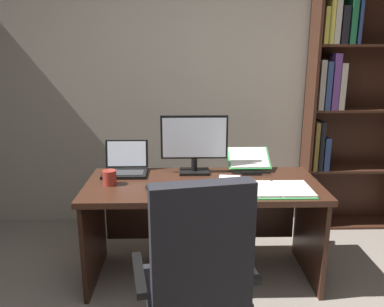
% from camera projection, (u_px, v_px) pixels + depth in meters
% --- Properties ---
extents(wall_back, '(5.42, 0.12, 2.57)m').
position_uv_depth(wall_back, '(214.00, 86.00, 3.56)').
color(wall_back, '#A89E8E').
rests_on(wall_back, ground).
extents(desk, '(1.62, 0.71, 0.72)m').
position_uv_depth(desk, '(202.00, 205.00, 2.81)').
color(desk, '#381E14').
rests_on(desk, ground).
extents(bookshelf, '(0.91, 0.28, 2.20)m').
position_uv_depth(bookshelf, '(347.00, 102.00, 3.42)').
color(bookshelf, '#381E14').
rests_on(bookshelf, ground).
extents(office_chair, '(0.67, 0.60, 1.05)m').
position_uv_depth(office_chair, '(197.00, 289.00, 1.96)').
color(office_chair, black).
rests_on(office_chair, ground).
extents(monitor, '(0.49, 0.16, 0.43)m').
position_uv_depth(monitor, '(194.00, 144.00, 2.85)').
color(monitor, black).
rests_on(monitor, desk).
extents(laptop, '(0.32, 0.27, 0.23)m').
position_uv_depth(laptop, '(126.00, 167.00, 2.88)').
color(laptop, black).
rests_on(laptop, desk).
extents(keyboard, '(0.42, 0.15, 0.02)m').
position_uv_depth(keyboard, '(196.00, 187.00, 2.56)').
color(keyboard, black).
rests_on(keyboard, desk).
extents(computer_mouse, '(0.06, 0.10, 0.04)m').
position_uv_depth(computer_mouse, '(150.00, 187.00, 2.55)').
color(computer_mouse, black).
rests_on(computer_mouse, desk).
extents(reading_stand_with_book, '(0.32, 0.27, 0.15)m').
position_uv_depth(reading_stand_with_book, '(249.00, 160.00, 2.96)').
color(reading_stand_with_book, black).
rests_on(reading_stand_with_book, desk).
extents(open_binder, '(0.46, 0.31, 0.02)m').
position_uv_depth(open_binder, '(276.00, 189.00, 2.52)').
color(open_binder, green).
rests_on(open_binder, desk).
extents(notepad, '(0.18, 0.23, 0.01)m').
position_uv_depth(notepad, '(229.00, 180.00, 2.72)').
color(notepad, silver).
rests_on(notepad, desk).
extents(pen, '(0.14, 0.05, 0.01)m').
position_uv_depth(pen, '(232.00, 179.00, 2.72)').
color(pen, black).
rests_on(pen, notepad).
extents(coffee_mug, '(0.09, 0.09, 0.10)m').
position_uv_depth(coffee_mug, '(110.00, 178.00, 2.63)').
color(coffee_mug, maroon).
rests_on(coffee_mug, desk).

